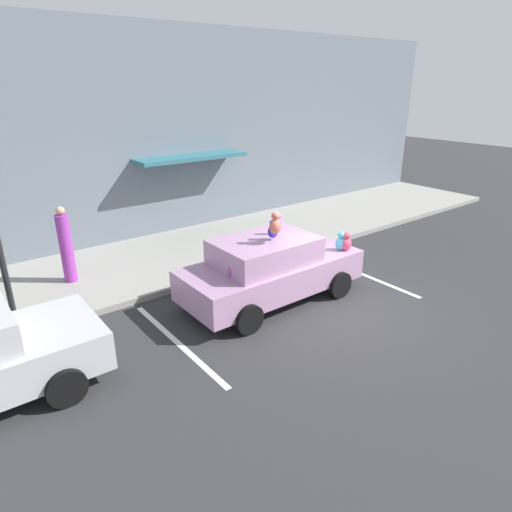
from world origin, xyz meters
TOP-DOWN VIEW (x-y plane):
  - ground_plane at (0.00, 0.00)m, footprint 60.00×60.00m
  - sidewalk at (0.00, 5.00)m, footprint 24.00×4.00m
  - storefront_building at (0.00, 7.14)m, footprint 24.00×1.25m
  - parking_stripe_front at (1.94, 1.00)m, footprint 0.12×3.60m
  - parking_stripe_rear at (-3.54, 1.00)m, footprint 0.12×3.60m
  - plush_covered_car at (-0.92, 1.31)m, footprint 4.29×1.96m
  - teddy_bear_on_sidewalk at (0.56, 3.76)m, footprint 0.34×0.28m
  - pedestrian_near_shopfront at (-4.38, 4.91)m, footprint 0.31×0.31m

SIDE VIEW (x-z plane):
  - ground_plane at x=0.00m, z-range 0.00..0.00m
  - parking_stripe_front at x=1.94m, z-range 0.00..0.01m
  - parking_stripe_rear at x=-3.54m, z-range 0.00..0.01m
  - sidewalk at x=0.00m, z-range 0.00..0.15m
  - teddy_bear_on_sidewalk at x=0.56m, z-range 0.13..0.78m
  - plush_covered_car at x=-0.92m, z-range -0.32..1.93m
  - pedestrian_near_shopfront at x=-4.38m, z-range 0.10..1.99m
  - storefront_building at x=0.00m, z-range -0.01..6.39m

